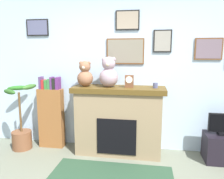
# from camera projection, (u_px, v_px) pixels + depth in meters

# --- Properties ---
(back_wall) EXTENTS (5.20, 0.15, 2.60)m
(back_wall) POSITION_uv_depth(u_px,v_px,m) (119.00, 73.00, 3.81)
(back_wall) COLOR silver
(back_wall) RESTS_ON ground_plane
(fireplace) EXTENTS (1.49, 0.55, 1.12)m
(fireplace) POSITION_uv_depth(u_px,v_px,m) (119.00, 120.00, 3.63)
(fireplace) COLOR #8F7959
(fireplace) RESTS_ON ground_plane
(bookshelf) EXTENTS (0.43, 0.16, 1.25)m
(bookshelf) POSITION_uv_depth(u_px,v_px,m) (51.00, 115.00, 3.86)
(bookshelf) COLOR brown
(bookshelf) RESTS_ON ground_plane
(potted_plant) EXTENTS (0.57, 0.59, 1.14)m
(potted_plant) POSITION_uv_depth(u_px,v_px,m) (21.00, 129.00, 3.81)
(potted_plant) COLOR brown
(potted_plant) RESTS_ON ground_plane
(tv_stand) EXTENTS (0.56, 0.40, 0.43)m
(tv_stand) POSITION_uv_depth(u_px,v_px,m) (223.00, 148.00, 3.36)
(tv_stand) COLOR black
(tv_stand) RESTS_ON ground_plane
(candle_jar) EXTENTS (0.08, 0.08, 0.08)m
(candle_jar) POSITION_uv_depth(u_px,v_px,m) (155.00, 85.00, 3.42)
(candle_jar) COLOR #4C517A
(candle_jar) RESTS_ON fireplace
(mantel_clock) EXTENTS (0.13, 0.10, 0.20)m
(mantel_clock) POSITION_uv_depth(u_px,v_px,m) (129.00, 81.00, 3.47)
(mantel_clock) COLOR brown
(mantel_clock) RESTS_ON fireplace
(teddy_bear_tan) EXTENTS (0.26, 0.26, 0.42)m
(teddy_bear_tan) POSITION_uv_depth(u_px,v_px,m) (85.00, 75.00, 3.58)
(teddy_bear_tan) COLOR #8A5D43
(teddy_bear_tan) RESTS_ON fireplace
(teddy_bear_cream) EXTENTS (0.30, 0.30, 0.48)m
(teddy_bear_cream) POSITION_uv_depth(u_px,v_px,m) (109.00, 73.00, 3.51)
(teddy_bear_cream) COLOR #9E8895
(teddy_bear_cream) RESTS_ON fireplace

